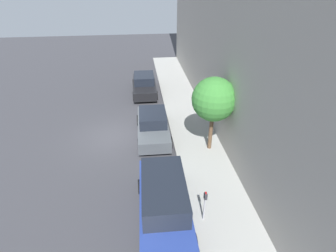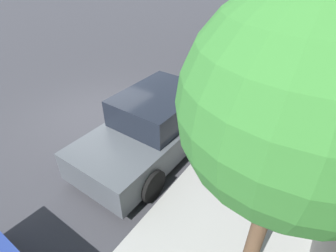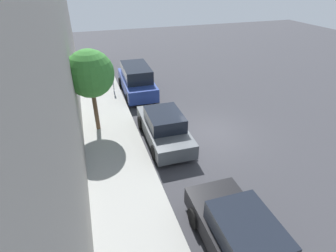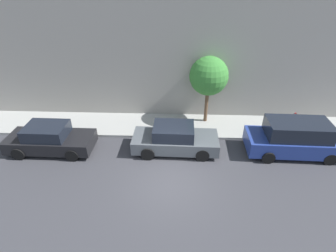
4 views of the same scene
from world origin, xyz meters
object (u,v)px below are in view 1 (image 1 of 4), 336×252
Objects in this scene: parked_sedan_second at (153,125)px; street_tree at (214,100)px; parked_minivan_nearest at (164,201)px; parked_sedan_third at (144,84)px; parking_meter_near at (205,203)px.

parked_sedan_second is 4.29m from street_tree.
parked_minivan_nearest is at bearing -124.66° from street_tree.
parked_minivan_nearest is at bearing -89.94° from parked_sedan_second.
parked_sedan_third is at bearing 92.19° from parked_sedan_second.
street_tree is (3.02, -1.89, 2.39)m from parked_sedan_second.
parked_minivan_nearest is 1.09× the size of parked_sedan_third.
parked_sedan_second is at bearing 90.06° from parked_minivan_nearest.
street_tree is at bearing -31.96° from parked_sedan_second.
street_tree reaches higher than parking_meter_near.
parked_sedan_second is 6.63m from parked_sedan_third.
parked_sedan_third is at bearing 111.05° from street_tree.
street_tree is (3.28, -8.52, 2.39)m from parked_sedan_third.
parking_meter_near is at bearing -82.31° from parked_sedan_third.
street_tree is (3.02, 4.36, 2.19)m from parked_minivan_nearest.
street_tree is at bearing -68.95° from parked_sedan_third.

